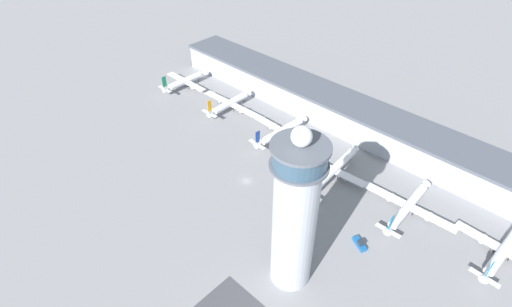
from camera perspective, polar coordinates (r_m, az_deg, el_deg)
name	(u,v)px	position (r m, az deg, el deg)	size (l,w,h in m)	color
ground_plane	(246,181)	(187.77, -1.41, -3.93)	(1000.00, 1000.00, 0.00)	gray
terminal_building	(335,109)	(227.58, 11.16, 6.27)	(224.99, 25.00, 16.33)	#A3A8B2
control_tower	(295,216)	(129.78, 5.56, -8.81)	(17.68, 17.68, 65.56)	#ADB2BC
airplane_gate_alpha	(185,81)	(263.65, -10.12, 10.14)	(34.50, 32.70, 13.25)	silver
airplane_gate_bravo	(230,103)	(236.54, -3.75, 7.16)	(41.54, 33.79, 12.98)	silver
airplane_gate_charlie	(282,131)	(212.48, 3.67, 3.19)	(39.52, 37.45, 12.52)	white
airplane_gate_delta	(333,170)	(190.17, 10.96, -2.39)	(31.99, 44.66, 12.53)	white
airplane_gate_echo	(408,206)	(182.12, 20.91, -7.06)	(41.49, 38.42, 11.90)	silver
airplane_gate_foxtrot	(504,251)	(181.18, 31.88, -11.71)	(37.74, 37.09, 11.96)	silver
service_truck_catering	(282,196)	(179.46, 3.80, -6.04)	(3.46, 6.35, 2.73)	black
service_truck_fuel	(360,244)	(165.87, 14.59, -12.37)	(7.48, 5.49, 2.86)	black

